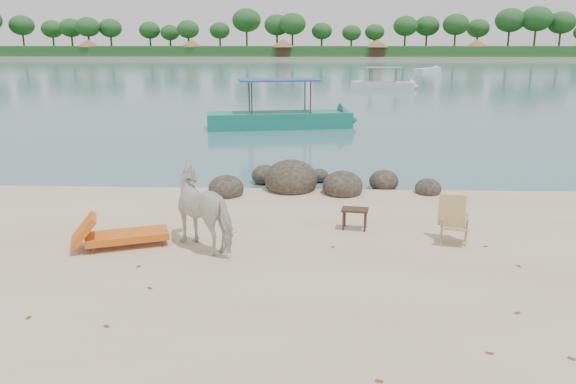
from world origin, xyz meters
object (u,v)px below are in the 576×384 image
Objects in this scene: boulders at (306,183)px; lounge_chair at (127,233)px; boat_near at (279,88)px; cow at (208,210)px; side_table at (355,220)px; deck_chair at (455,223)px.

lounge_chair is at bearing -127.31° from boulders.
boulders reaches higher than lounge_chair.
boat_near is (-1.41, 11.97, 1.67)m from boulders.
boulders is 3.36× the size of cow.
cow is at bearing -149.27° from side_table.
side_table is 15.65m from boat_near.
boat_near is (2.09, 16.57, 1.57)m from lounge_chair.
boat_near reaches higher than lounge_chair.
cow reaches higher than boulders.
lounge_chair is at bearing -108.12° from boat_near.
cow is 0.24× the size of boat_near.
deck_chair is 0.12× the size of boat_near.
cow is 2.01× the size of deck_chair.
cow is at bearing -19.11° from lounge_chair.
cow is at bearing -112.47° from boulders.
cow is 4.91m from deck_chair.
deck_chair is at bearing -54.36° from boulders.
side_table is 4.75m from lounge_chair.
cow reaches higher than deck_chair.
boulders is 3.56m from side_table.
lounge_chair is at bearing -155.85° from side_table.
boat_near reaches higher than boulders.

